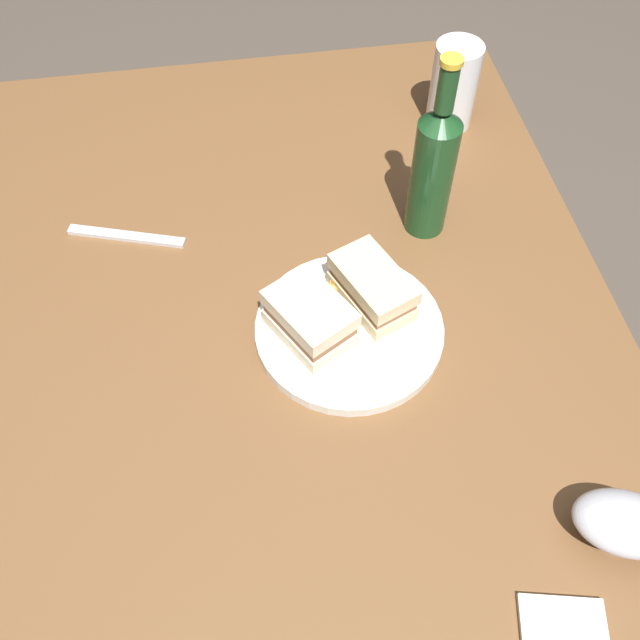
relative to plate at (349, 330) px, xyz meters
The scene contains 14 objects.
ground_plane 0.76m from the plate, 101.38° to the right, with size 6.00×6.00×0.00m, color #4C4238.
dining_table 0.39m from the plate, 101.38° to the right, with size 1.27×0.92×0.74m, color brown.
plate is the anchor object (origin of this frame).
sandwich_half_left 0.07m from the plate, 135.07° to the left, with size 0.14×0.11×0.06m.
sandwich_half_right 0.07m from the plate, 89.12° to the right, with size 0.14×0.12×0.06m.
potato_wedge_front 0.06m from the plate, 142.21° to the right, with size 0.04×0.02×0.02m, color gold.
potato_wedge_middle 0.06m from the plate, behind, with size 0.04×0.02×0.01m, color gold.
potato_wedge_back 0.06m from the plate, 162.58° to the left, with size 0.04×0.02×0.02m, color #B77F33.
potato_wedge_left_edge 0.06m from the plate, 110.36° to the right, with size 0.05×0.02×0.02m, color #B77F33.
potato_wedge_right_edge 0.08m from the plate, behind, with size 0.04×0.02×0.02m, color #B77F33.
pint_glass 0.48m from the plate, 148.74° to the left, with size 0.08×0.08×0.15m.
gravy_boat 0.40m from the plate, 37.41° to the left, with size 0.11×0.14×0.07m.
cider_bottle 0.26m from the plate, 140.46° to the left, with size 0.06×0.06×0.29m.
fork 0.37m from the plate, 127.16° to the right, with size 0.18×0.02×0.01m, color silver.
Camera 1 is at (0.54, -0.05, 1.53)m, focal length 39.25 mm.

